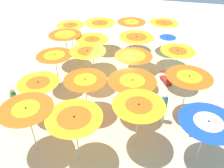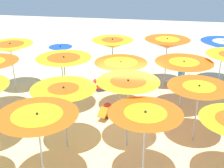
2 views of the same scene
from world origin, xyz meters
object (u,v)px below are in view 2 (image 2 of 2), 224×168
(beach_umbrella_17, at_px, (113,44))
(lounger_1, at_px, (103,86))
(beach_umbrella_16, at_px, (61,51))
(beach_umbrella_19, at_px, (224,45))
(beach_ball, at_px, (107,106))
(beach_umbrella_6, at_px, (64,94))
(beach_umbrella_13, at_px, (184,66))
(beach_umbrella_18, at_px, (167,44))
(lounger_0, at_px, (179,81))
(beach_umbrella_7, at_px, (128,86))
(lounger_2, at_px, (109,111))
(beachgoer_1, at_px, (181,77))
(beach_umbrella_1, at_px, (38,121))
(beach_umbrella_12, at_px, (121,67))
(beach_umbrella_2, at_px, (145,119))
(beach_umbrella_8, at_px, (199,91))
(beach_umbrella_11, at_px, (64,62))
(beach_umbrella_15, at_px, (10,48))

(beach_umbrella_17, relative_size, lounger_1, 1.92)
(beach_umbrella_16, bearing_deg, beach_umbrella_19, -165.94)
(beach_umbrella_16, distance_m, beach_ball, 3.55)
(beach_umbrella_6, bearing_deg, beach_umbrella_17, -97.49)
(beach_umbrella_13, bearing_deg, beach_umbrella_18, -75.44)
(beach_umbrella_13, relative_size, lounger_0, 1.69)
(beach_umbrella_7, bearing_deg, beach_umbrella_6, 12.30)
(lounger_2, bearing_deg, beachgoer_1, -32.22)
(beach_ball, bearing_deg, beach_umbrella_7, 114.80)
(beach_umbrella_1, relative_size, beach_umbrella_19, 1.02)
(beach_umbrella_6, height_order, beach_ball, beach_umbrella_6)
(beach_umbrella_6, height_order, beach_umbrella_12, beach_umbrella_6)
(beach_umbrella_16, bearing_deg, beach_umbrella_12, 151.05)
(beach_umbrella_2, height_order, lounger_0, beach_umbrella_2)
(lounger_0, bearing_deg, lounger_2, 32.69)
(beach_umbrella_2, distance_m, lounger_2, 4.42)
(beach_umbrella_8, bearing_deg, lounger_1, -43.39)
(lounger_0, relative_size, lounger_2, 1.07)
(beach_umbrella_11, relative_size, beachgoer_1, 1.37)
(beach_umbrella_12, distance_m, beachgoer_1, 3.38)
(beach_umbrella_11, height_order, beach_umbrella_19, beach_umbrella_11)
(beach_umbrella_11, distance_m, beach_umbrella_17, 3.01)
(beach_umbrella_15, relative_size, beach_ball, 6.84)
(beach_umbrella_2, height_order, beach_umbrella_7, beach_umbrella_7)
(beach_umbrella_15, xyz_separation_m, lounger_2, (-4.91, 1.82, -1.91))
(beach_umbrella_6, height_order, beachgoer_1, beach_umbrella_6)
(beach_umbrella_1, height_order, beach_umbrella_16, beach_umbrella_1)
(beach_umbrella_7, relative_size, beach_umbrella_12, 1.11)
(beach_umbrella_7, height_order, beach_umbrella_17, beach_umbrella_17)
(beach_umbrella_7, distance_m, beachgoer_1, 5.06)
(beach_umbrella_8, bearing_deg, beach_umbrella_18, -77.52)
(beach_umbrella_11, bearing_deg, lounger_2, 170.77)
(beach_umbrella_18, height_order, lounger_0, beach_umbrella_18)
(beach_umbrella_16, bearing_deg, beach_umbrella_13, 166.57)
(beach_umbrella_11, xyz_separation_m, lounger_1, (-1.16, -2.16, -1.92))
(beach_umbrella_6, xyz_separation_m, beach_umbrella_16, (1.64, -4.62, -0.06))
(beach_umbrella_18, relative_size, beachgoer_1, 1.43)
(beach_umbrella_2, xyz_separation_m, beach_umbrella_17, (1.96, -6.55, 0.17))
(lounger_0, bearing_deg, beach_umbrella_8, 74.29)
(beach_umbrella_7, distance_m, beach_umbrella_16, 5.55)
(beach_umbrella_2, xyz_separation_m, lounger_2, (1.64, -3.67, -1.85))
(beach_umbrella_12, relative_size, beach_ball, 6.43)
(beach_umbrella_7, bearing_deg, beach_umbrella_15, -32.56)
(beach_umbrella_13, xyz_separation_m, beach_umbrella_15, (7.78, -0.90, 0.13))
(beach_umbrella_7, relative_size, beach_ball, 7.16)
(beach_umbrella_15, height_order, lounger_0, beach_umbrella_15)
(beach_umbrella_18, distance_m, beach_ball, 4.30)
(beach_umbrella_15, bearing_deg, beach_umbrella_19, -166.75)
(beach_umbrella_17, bearing_deg, beach_umbrella_16, 15.49)
(beach_umbrella_1, xyz_separation_m, lounger_2, (-1.11, -4.28, -1.89))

